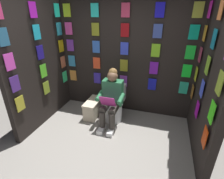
{
  "coord_description": "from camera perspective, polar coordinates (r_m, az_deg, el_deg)",
  "views": [
    {
      "loc": [
        -0.84,
        1.8,
        2.17
      ],
      "look_at": [
        0.03,
        -0.97,
        0.85
      ],
      "focal_mm": 27.35,
      "sensor_mm": 36.0,
      "label": 1
    }
  ],
  "objects": [
    {
      "name": "display_wall_back",
      "position": [
        3.83,
        4.36,
        10.25
      ],
      "size": [
        3.04,
        0.14,
        2.47
      ],
      "color": "black",
      "rests_on": "ground"
    },
    {
      "name": "display_wall_left",
      "position": [
        2.92,
        29.95,
        2.48
      ],
      "size": [
        0.14,
        1.77,
        2.47
      ],
      "color": "black",
      "rests_on": "ground"
    },
    {
      "name": "person_reading",
      "position": [
        3.41,
        -0.31,
        -3.0
      ],
      "size": [
        0.53,
        0.68,
        1.19
      ],
      "rotation": [
        0.0,
        0.0,
        -0.01
      ],
      "color": "#286B42",
      "rests_on": "ground"
    },
    {
      "name": "display_wall_right",
      "position": [
        3.69,
        -23.26,
        7.82
      ],
      "size": [
        0.14,
        1.77,
        2.47
      ],
      "color": "black",
      "rests_on": "ground"
    },
    {
      "name": "comic_longbox_near",
      "position": [
        3.91,
        -6.28,
        -6.18
      ],
      "size": [
        0.27,
        0.59,
        0.38
      ],
      "rotation": [
        0.0,
        0.0,
        -0.0
      ],
      "color": "beige",
      "rests_on": "ground"
    },
    {
      "name": "toilet",
      "position": [
        3.73,
        0.79,
        -5.21
      ],
      "size": [
        0.41,
        0.55,
        0.77
      ],
      "rotation": [
        0.0,
        0.0,
        -0.01
      ],
      "color": "white",
      "rests_on": "ground"
    },
    {
      "name": "ground_plane",
      "position": [
        2.94,
        -5.49,
        -23.28
      ],
      "size": [
        30.0,
        30.0,
        0.0
      ],
      "primitive_type": "plane",
      "color": "gray"
    }
  ]
}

